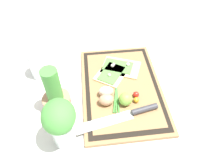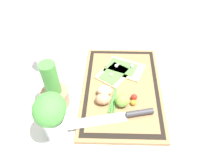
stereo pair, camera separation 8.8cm
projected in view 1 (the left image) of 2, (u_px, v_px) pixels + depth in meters
name	position (u px, v px, depth m)	size (l,w,h in m)	color
ground_plane	(122.00, 89.00, 0.91)	(6.00, 6.00, 0.00)	silver
cutting_board	(122.00, 87.00, 0.91)	(0.50, 0.32, 0.02)	#997047
pizza_slice_near	(120.00, 67.00, 0.97)	(0.17, 0.19, 0.02)	beige
pizza_slice_far	(112.00, 72.00, 0.95)	(0.19, 0.18, 0.02)	beige
knife	(131.00, 113.00, 0.80)	(0.09, 0.31, 0.02)	silver
egg_brown	(106.00, 100.00, 0.82)	(0.04, 0.06, 0.04)	tan
egg_pink	(106.00, 91.00, 0.85)	(0.04, 0.06, 0.04)	beige
lime	(125.00, 99.00, 0.82)	(0.05, 0.05, 0.05)	#7FB742
cherry_tomato_red	(136.00, 95.00, 0.85)	(0.02, 0.02, 0.02)	red
cherry_tomato_yellow	(136.00, 100.00, 0.84)	(0.02, 0.02, 0.02)	gold
scallion_bunch	(116.00, 85.00, 0.90)	(0.27, 0.06, 0.01)	#47933D
herb_pot	(56.00, 97.00, 0.79)	(0.10, 0.10, 0.20)	#AD7A5B
sauce_jar	(40.00, 65.00, 0.94)	(0.09, 0.09, 0.11)	silver
herb_glass	(60.00, 122.00, 0.67)	(0.12, 0.10, 0.19)	silver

